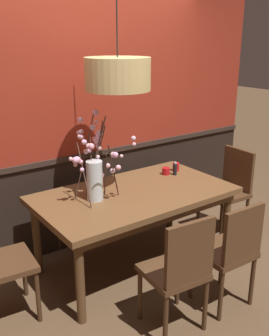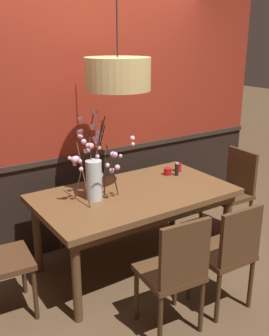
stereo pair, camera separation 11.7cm
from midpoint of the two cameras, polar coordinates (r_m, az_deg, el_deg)
ground_plane at (r=3.89m, az=0.89°, el=-13.79°), size 24.00×24.00×0.00m
back_wall at (r=3.97m, az=-5.09°, el=8.77°), size 4.20×0.14×2.85m
dining_table at (r=3.58m, az=0.94°, el=-4.74°), size 1.77×1.00×0.75m
chair_near_side_right at (r=3.19m, az=14.48°, el=-11.60°), size 0.43×0.41×0.91m
chair_near_side_left at (r=2.88m, az=7.09°, el=-14.42°), size 0.45×0.44×0.93m
chair_far_side_left at (r=4.24m, az=-8.94°, el=-3.49°), size 0.45×0.42×0.89m
chair_far_side_right at (r=4.46m, az=-3.03°, el=-1.99°), size 0.45×0.47×0.92m
chair_head_east_end at (r=4.41m, az=14.70°, el=-2.83°), size 0.45×0.45×0.93m
vase_with_blossoms at (r=3.33m, az=-4.87°, el=-0.38°), size 0.49×0.52×0.75m
candle_holder_nearer_center at (r=4.10m, az=7.13°, el=0.11°), size 0.07×0.07×0.09m
candle_holder_nearer_edge at (r=3.99m, az=5.66°, el=-0.48°), size 0.08×0.08×0.07m
condiment_bottle at (r=3.97m, az=6.98°, el=-0.19°), size 0.04×0.04×0.14m
pendant_lamp at (r=3.31m, az=-1.42°, el=13.45°), size 0.55×0.55×1.19m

